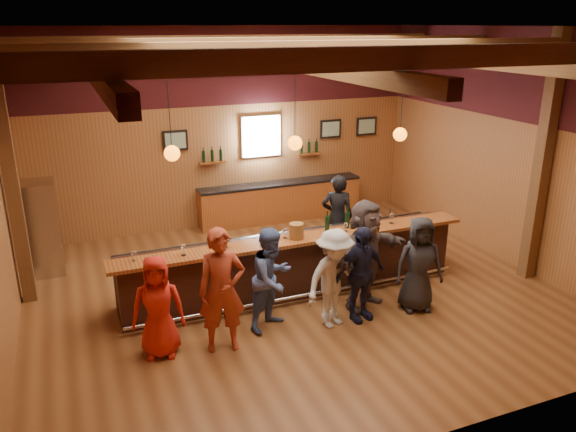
{
  "coord_description": "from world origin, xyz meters",
  "views": [
    {
      "loc": [
        -3.49,
        -8.3,
        4.55
      ],
      "look_at": [
        0.0,
        0.3,
        1.35
      ],
      "focal_mm": 35.0,
      "sensor_mm": 36.0,
      "label": 1
    }
  ],
  "objects_px": {
    "stainless_fridge": "(40,228)",
    "customer_redvest": "(222,291)",
    "back_bar_cabinet": "(281,201)",
    "customer_brown": "(365,255)",
    "ice_bucket": "(297,231)",
    "customer_white": "(334,279)",
    "bottle_a": "(327,223)",
    "bar_counter": "(292,262)",
    "customer_orange": "(158,307)",
    "bartender": "(337,217)",
    "customer_navy": "(360,274)",
    "customer_dark": "(419,264)",
    "customer_denim": "(272,279)"
  },
  "relations": [
    {
      "from": "back_bar_cabinet",
      "to": "customer_brown",
      "type": "bearing_deg",
      "value": -93.8
    },
    {
      "from": "customer_orange",
      "to": "back_bar_cabinet",
      "type": "bearing_deg",
      "value": 64.53
    },
    {
      "from": "customer_denim",
      "to": "bottle_a",
      "type": "distance_m",
      "value": 1.67
    },
    {
      "from": "back_bar_cabinet",
      "to": "customer_redvest",
      "type": "height_order",
      "value": "customer_redvest"
    },
    {
      "from": "customer_orange",
      "to": "ice_bucket",
      "type": "distance_m",
      "value": 2.69
    },
    {
      "from": "stainless_fridge",
      "to": "customer_white",
      "type": "height_order",
      "value": "stainless_fridge"
    },
    {
      "from": "customer_orange",
      "to": "bartender",
      "type": "relative_size",
      "value": 0.87
    },
    {
      "from": "stainless_fridge",
      "to": "customer_white",
      "type": "relative_size",
      "value": 1.12
    },
    {
      "from": "stainless_fridge",
      "to": "customer_redvest",
      "type": "xyz_separation_m",
      "value": [
        2.45,
        -3.85,
        0.03
      ]
    },
    {
      "from": "stainless_fridge",
      "to": "customer_redvest",
      "type": "relative_size",
      "value": 0.96
    },
    {
      "from": "customer_navy",
      "to": "ice_bucket",
      "type": "distance_m",
      "value": 1.32
    },
    {
      "from": "customer_dark",
      "to": "bottle_a",
      "type": "xyz_separation_m",
      "value": [
        -1.08,
        1.24,
        0.45
      ]
    },
    {
      "from": "stainless_fridge",
      "to": "customer_brown",
      "type": "bearing_deg",
      "value": -34.84
    },
    {
      "from": "customer_brown",
      "to": "bottle_a",
      "type": "height_order",
      "value": "customer_brown"
    },
    {
      "from": "bottle_a",
      "to": "customer_orange",
      "type": "bearing_deg",
      "value": -162.09
    },
    {
      "from": "bar_counter",
      "to": "customer_navy",
      "type": "distance_m",
      "value": 1.53
    },
    {
      "from": "ice_bucket",
      "to": "customer_denim",
      "type": "bearing_deg",
      "value": -133.7
    },
    {
      "from": "stainless_fridge",
      "to": "ice_bucket",
      "type": "bearing_deg",
      "value": -34.39
    },
    {
      "from": "bar_counter",
      "to": "customer_denim",
      "type": "xyz_separation_m",
      "value": [
        -0.78,
        -1.09,
        0.3
      ]
    },
    {
      "from": "customer_orange",
      "to": "bottle_a",
      "type": "relative_size",
      "value": 4.12
    },
    {
      "from": "bottle_a",
      "to": "customer_white",
      "type": "bearing_deg",
      "value": -110.73
    },
    {
      "from": "customer_denim",
      "to": "bartender",
      "type": "distance_m",
      "value": 3.02
    },
    {
      "from": "ice_bucket",
      "to": "bartender",
      "type": "bearing_deg",
      "value": 42.6
    },
    {
      "from": "bar_counter",
      "to": "back_bar_cabinet",
      "type": "relative_size",
      "value": 1.57
    },
    {
      "from": "customer_white",
      "to": "bottle_a",
      "type": "bearing_deg",
      "value": 52.95
    },
    {
      "from": "customer_navy",
      "to": "ice_bucket",
      "type": "xyz_separation_m",
      "value": [
        -0.65,
        1.06,
        0.45
      ]
    },
    {
      "from": "customer_denim",
      "to": "customer_dark",
      "type": "relative_size",
      "value": 1.02
    },
    {
      "from": "stainless_fridge",
      "to": "bartender",
      "type": "distance_m",
      "value": 5.7
    },
    {
      "from": "customer_navy",
      "to": "customer_dark",
      "type": "xyz_separation_m",
      "value": [
        1.06,
        -0.06,
        0.02
      ]
    },
    {
      "from": "customer_orange",
      "to": "customer_denim",
      "type": "height_order",
      "value": "customer_denim"
    },
    {
      "from": "customer_orange",
      "to": "bartender",
      "type": "distance_m",
      "value": 4.53
    },
    {
      "from": "customer_navy",
      "to": "customer_brown",
      "type": "height_order",
      "value": "customer_brown"
    },
    {
      "from": "customer_brown",
      "to": "customer_dark",
      "type": "height_order",
      "value": "customer_brown"
    },
    {
      "from": "stainless_fridge",
      "to": "customer_dark",
      "type": "height_order",
      "value": "stainless_fridge"
    },
    {
      "from": "customer_orange",
      "to": "bar_counter",
      "type": "bearing_deg",
      "value": 38.0
    },
    {
      "from": "customer_redvest",
      "to": "customer_dark",
      "type": "relative_size",
      "value": 1.15
    },
    {
      "from": "stainless_fridge",
      "to": "bottle_a",
      "type": "height_order",
      "value": "stainless_fridge"
    },
    {
      "from": "bar_counter",
      "to": "customer_orange",
      "type": "bearing_deg",
      "value": -154.5
    },
    {
      "from": "ice_bucket",
      "to": "customer_navy",
      "type": "bearing_deg",
      "value": -58.45
    },
    {
      "from": "customer_white",
      "to": "customer_navy",
      "type": "bearing_deg",
      "value": -14.06
    },
    {
      "from": "customer_orange",
      "to": "customer_denim",
      "type": "xyz_separation_m",
      "value": [
        1.77,
        0.13,
        0.06
      ]
    },
    {
      "from": "bar_counter",
      "to": "customer_orange",
      "type": "height_order",
      "value": "customer_orange"
    },
    {
      "from": "customer_orange",
      "to": "customer_redvest",
      "type": "bearing_deg",
      "value": 0.7
    },
    {
      "from": "customer_white",
      "to": "bartender",
      "type": "xyz_separation_m",
      "value": [
        1.27,
        2.41,
        0.07
      ]
    },
    {
      "from": "bar_counter",
      "to": "customer_denim",
      "type": "height_order",
      "value": "customer_denim"
    },
    {
      "from": "bottle_a",
      "to": "back_bar_cabinet",
      "type": "bearing_deg",
      "value": 80.83
    },
    {
      "from": "customer_navy",
      "to": "customer_dark",
      "type": "height_order",
      "value": "customer_dark"
    },
    {
      "from": "customer_redvest",
      "to": "customer_brown",
      "type": "xyz_separation_m",
      "value": [
        2.55,
        0.38,
        0.0
      ]
    },
    {
      "from": "customer_brown",
      "to": "bar_counter",
      "type": "bearing_deg",
      "value": 107.4
    },
    {
      "from": "customer_redvest",
      "to": "ice_bucket",
      "type": "distance_m",
      "value": 1.96
    }
  ]
}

